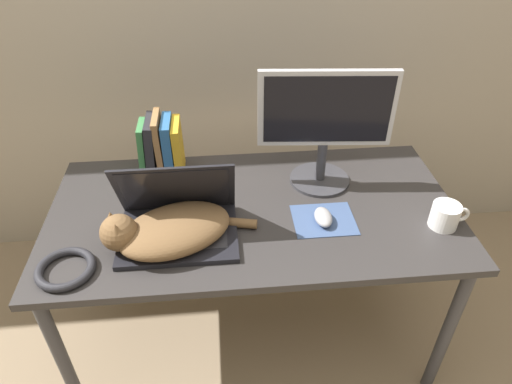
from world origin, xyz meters
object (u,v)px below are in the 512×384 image
Objects in this scene: cat at (167,230)px; book_row at (162,147)px; external_monitor at (325,124)px; cable_coil at (65,269)px; laptop at (178,221)px; computer_mouse at (323,217)px; mug at (446,216)px.

book_row is (-0.04, 0.41, 0.06)m from cat.
cable_coil is (-0.85, -0.40, -0.23)m from external_monitor.
external_monitor reaches higher than laptop.
laptop reaches higher than book_row.
computer_mouse is 0.57× the size of cable_coil.
cable_coil is at bearing -117.01° from book_row.
laptop is 2.88× the size of mug.
computer_mouse is (0.52, 0.06, -0.03)m from cat.
computer_mouse is at bearing 10.80° from cable_coil.
laptop is at bearing 23.96° from cable_coil.
laptop is 0.49m from computer_mouse.
external_monitor is at bearing -10.94° from book_row.
mug reaches higher than computer_mouse.
book_row is 1.38× the size of cable_coil.
laptop is at bearing 57.33° from cat.
cat reaches higher than computer_mouse.
external_monitor is at bearing 24.88° from cable_coil.
external_monitor is 3.60× the size of mug.
cat is 0.52m from computer_mouse.
cable_coil is (-0.33, -0.15, -0.04)m from laptop.
mug is at bearing -23.27° from book_row.
cat is at bearing -173.78° from computer_mouse.
laptop reaches higher than cable_coil.
external_monitor is at bearing 25.45° from laptop.
book_row reaches higher than cat.
laptop reaches higher than computer_mouse.
cat reaches higher than cable_coil.
cable_coil is (-0.82, -0.16, -0.01)m from computer_mouse.
computer_mouse is 0.40m from mug.
mug is at bearing 4.71° from cable_coil.
mug reaches higher than cable_coil.
mug is (0.92, 0.00, -0.01)m from cat.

